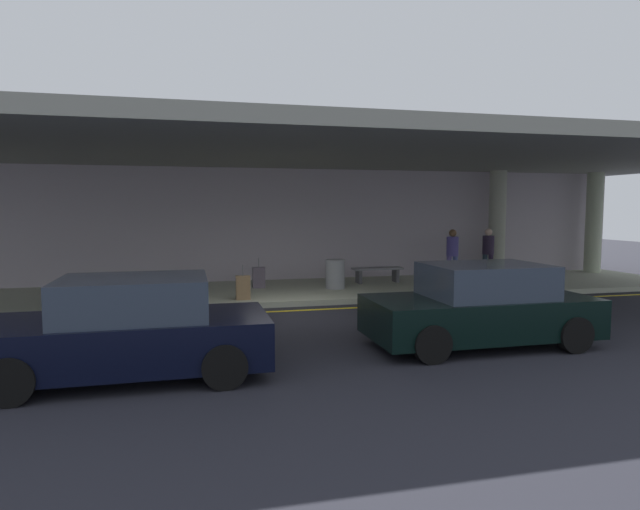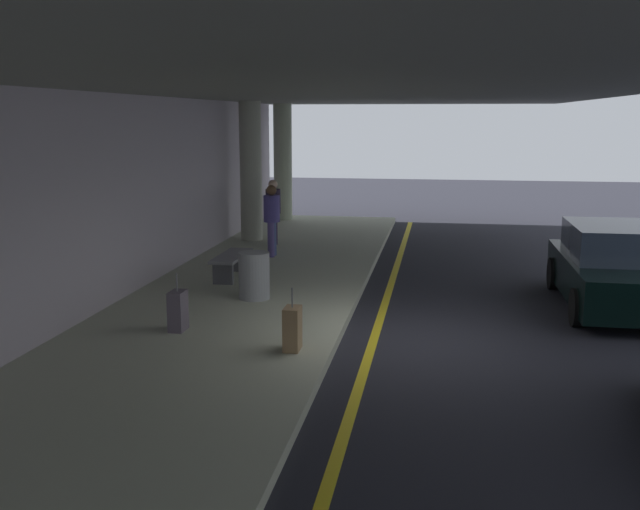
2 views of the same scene
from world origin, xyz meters
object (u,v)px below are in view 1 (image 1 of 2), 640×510
Objects in this scene: car_black at (130,330)px; bench_metal at (377,272)px; car_black_no2 at (481,307)px; support_column_far_left at (497,223)px; support_column_left_mid at (594,223)px; traveler_with_luggage at (452,252)px; person_waiting_for_ride at (488,250)px; suitcase_upright_primary at (259,277)px; trash_bin_steel at (335,274)px; suitcase_upright_secondary at (243,288)px.

bench_metal is at bearing -128.81° from car_black.
bench_metal is (0.66, 7.31, -0.21)m from car_black_no2.
support_column_far_left and support_column_left_mid have the same top height.
car_black is 2.44× the size of traveler_with_luggage.
car_black is (-15.42, -8.55, -1.26)m from support_column_left_mid.
person_waiting_for_ride is (-0.80, -0.78, -0.86)m from support_column_far_left.
suitcase_upright_primary is at bearing -38.96° from traveler_with_luggage.
traveler_with_luggage is (3.11, 7.03, 0.40)m from car_black_no2.
suitcase_upright_primary is at bearing 163.23° from trash_bin_steel.
support_column_left_mid reaches higher than person_waiting_for_ride.
support_column_left_mid reaches higher than car_black.
person_waiting_for_ride reaches higher than suitcase_upright_primary.
support_column_left_mid is 17.68m from car_black.
trash_bin_steel is (-6.36, -1.70, -1.40)m from support_column_far_left.
person_waiting_for_ride reaches higher than bench_metal.
suitcase_upright_primary is (-3.14, 7.07, -0.25)m from car_black_no2.
person_waiting_for_ride is at bearing 0.39° from bench_metal.
car_black_no2 is at bearing -36.41° from suitcase_upright_secondary.
support_column_left_mid reaches higher than traveler_with_luggage.
support_column_left_mid is at bearing -21.77° from person_waiting_for_ride.
suitcase_upright_primary is 2.04m from suitcase_upright_secondary.
person_waiting_for_ride is at bearing -141.76° from car_black.
support_column_left_mid is 10.59m from trash_bin_steel.
support_column_far_left is 2.66m from traveler_with_luggage.
support_column_far_left is 14.33m from car_black.
car_black_no2 is 4.82× the size of trash_bin_steel.
suitcase_upright_primary and suitcase_upright_secondary have the same top height.
support_column_left_mid is 4.06× the size of suitcase_upright_secondary.
trash_bin_steel is at bearing -36.19° from suitcase_upright_primary.
car_black_no2 is 2.44× the size of traveler_with_luggage.
person_waiting_for_ride is at bearing -124.90° from car_black_no2.
person_waiting_for_ride is (10.63, 7.77, 0.40)m from car_black.
support_column_left_mid is 2.28× the size of bench_metal.
suitcase_upright_primary is at bearing -173.01° from support_column_far_left.
support_column_left_mid is at bearing 5.28° from bench_metal.
suitcase_upright_secondary is at bearing 163.67° from person_waiting_for_ride.
car_black is 2.44× the size of person_waiting_for_ride.
support_column_far_left is at bearing 9.68° from bench_metal.
bench_metal is at bearing -170.32° from support_column_far_left.
support_column_left_mid reaches higher than trash_bin_steel.
suitcase_upright_primary is (-8.53, -1.05, -1.51)m from support_column_far_left.
support_column_far_left is 6.73m from trash_bin_steel.
trash_bin_steel is at bearing -124.40° from car_black.
traveler_with_luggage is at bearing -6.43° from bench_metal.
car_black_no2 reaches higher than trash_bin_steel.
car_black is at bearing -126.45° from trash_bin_steel.
support_column_left_mid is at bearing -14.64° from suitcase_upright_primary.
car_black is 8.52m from trash_bin_steel.
car_black_no2 is at bearing -139.14° from support_column_left_mid.
traveler_with_luggage is at bearing -138.73° from car_black.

